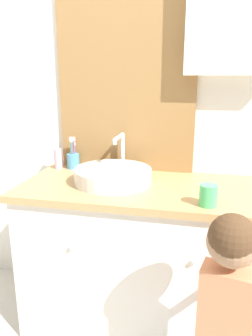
{
  "coord_description": "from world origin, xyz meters",
  "views": [
    {
      "loc": [
        0.26,
        -1.24,
        1.34
      ],
      "look_at": [
        -0.07,
        0.25,
        0.91
      ],
      "focal_mm": 35.0,
      "sensor_mm": 36.0,
      "label": 1
    }
  ],
  "objects_px": {
    "toothbrush_holder": "(73,160)",
    "drinking_cup": "(208,195)",
    "child_figure": "(227,301)",
    "soap_dispenser": "(58,158)",
    "sink_basin": "(113,175)"
  },
  "relations": [
    {
      "from": "sink_basin",
      "to": "child_figure",
      "type": "distance_m",
      "value": 0.81
    },
    {
      "from": "sink_basin",
      "to": "toothbrush_holder",
      "type": "height_order",
      "value": "sink_basin"
    },
    {
      "from": "toothbrush_holder",
      "to": "drinking_cup",
      "type": "relative_size",
      "value": 2.03
    },
    {
      "from": "sink_basin",
      "to": "drinking_cup",
      "type": "height_order",
      "value": "sink_basin"
    },
    {
      "from": "sink_basin",
      "to": "child_figure",
      "type": "relative_size",
      "value": 0.49
    },
    {
      "from": "toothbrush_holder",
      "to": "drinking_cup",
      "type": "bearing_deg",
      "value": -29.07
    },
    {
      "from": "child_figure",
      "to": "drinking_cup",
      "type": "bearing_deg",
      "value": 104.11
    },
    {
      "from": "soap_dispenser",
      "to": "drinking_cup",
      "type": "relative_size",
      "value": 1.69
    },
    {
      "from": "sink_basin",
      "to": "child_figure",
      "type": "height_order",
      "value": "sink_basin"
    },
    {
      "from": "child_figure",
      "to": "drinking_cup",
      "type": "distance_m",
      "value": 0.42
    },
    {
      "from": "toothbrush_holder",
      "to": "soap_dispenser",
      "type": "xyz_separation_m",
      "value": [
        -0.08,
        -0.03,
        0.01
      ]
    },
    {
      "from": "child_figure",
      "to": "toothbrush_holder",
      "type": "bearing_deg",
      "value": 139.14
    },
    {
      "from": "drinking_cup",
      "to": "soap_dispenser",
      "type": "bearing_deg",
      "value": 154.77
    },
    {
      "from": "soap_dispenser",
      "to": "child_figure",
      "type": "height_order",
      "value": "soap_dispenser"
    },
    {
      "from": "soap_dispenser",
      "to": "child_figure",
      "type": "relative_size",
      "value": 0.17
    }
  ]
}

